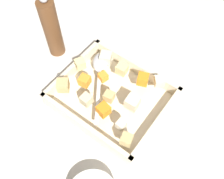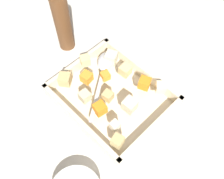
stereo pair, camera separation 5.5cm
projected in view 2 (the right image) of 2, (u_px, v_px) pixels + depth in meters
ground_plane at (110, 106)px, 0.74m from camera, size 4.00×4.00×0.00m
baking_dish at (112, 98)px, 0.74m from camera, size 0.31×0.26×0.05m
carrot_chunk_front_center at (100, 108)px, 0.66m from camera, size 0.03×0.03×0.03m
carrot_chunk_corner_sw at (144, 83)px, 0.71m from camera, size 0.04×0.04×0.03m
carrot_chunk_under_handle at (105, 76)px, 0.72m from camera, size 0.03×0.03×0.02m
carrot_chunk_rim_edge at (87, 77)px, 0.72m from camera, size 0.03×0.03×0.03m
potato_chunk_mid_left at (118, 141)px, 0.62m from camera, size 0.03×0.03×0.03m
potato_chunk_near_left at (85, 96)px, 0.68m from camera, size 0.03×0.03×0.03m
potato_chunk_far_left at (85, 60)px, 0.75m from camera, size 0.04×0.04×0.03m
potato_chunk_far_right at (65, 79)px, 0.71m from camera, size 0.04×0.04×0.03m
potato_chunk_back_center at (125, 70)px, 0.73m from camera, size 0.03×0.03×0.03m
potato_chunk_mid_right at (111, 58)px, 0.75m from camera, size 0.04×0.04×0.03m
potato_chunk_heap_side at (108, 96)px, 0.69m from camera, size 0.03×0.03×0.03m
potato_chunk_center at (130, 105)px, 0.67m from camera, size 0.04×0.04×0.03m
potato_chunk_heap_top at (161, 87)px, 0.70m from camera, size 0.04×0.04×0.03m
parsnip_chunk_near_right at (115, 125)px, 0.64m from camera, size 0.02×0.02×0.02m
serving_spoon at (104, 65)px, 0.75m from camera, size 0.16×0.21×0.02m
pepper_mill at (63, 23)px, 0.78m from camera, size 0.05×0.05×0.23m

